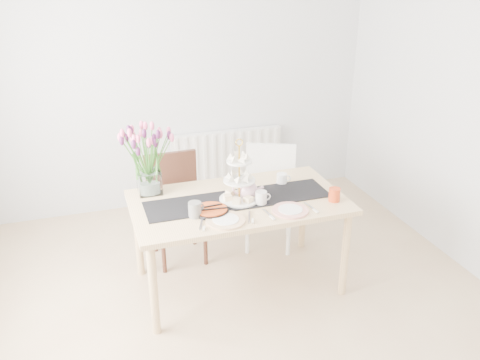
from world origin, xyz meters
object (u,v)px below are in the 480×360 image
object	(u,v)px
cream_jug	(282,179)
plate_left	(226,220)
chair_brown	(175,199)
cake_stand	(239,185)
mug_grey	(195,210)
dining_table	(238,209)
mug_orange	(334,195)
chair_white	(270,188)
tart_tin	(211,210)
radiator	(227,158)
teapot	(248,190)
tulip_vase	(147,150)
plate_right	(290,210)
mug_white	(261,198)

from	to	relation	value
cream_jug	plate_left	bearing A→B (deg)	-121.43
chair_brown	cake_stand	world-z (taller)	cake_stand
chair_brown	mug_grey	world-z (taller)	chair_brown
dining_table	mug_grey	bearing A→B (deg)	-156.52
cream_jug	mug_orange	bearing A→B (deg)	-38.51
dining_table	plate_left	distance (m)	0.36
chair_white	cake_stand	xyz separation A→B (m)	(-0.49, -0.61, 0.35)
tart_tin	dining_table	bearing A→B (deg)	28.36
radiator	chair_white	size ratio (longest dim) A/B	1.33
teapot	chair_white	bearing A→B (deg)	78.94
dining_table	mug_grey	size ratio (longest dim) A/B	14.54
cake_stand	tulip_vase	bearing A→B (deg)	149.79
teapot	mug_grey	world-z (taller)	teapot
tart_tin	chair_brown	bearing A→B (deg)	99.05
dining_table	mug_grey	xyz separation A→B (m)	(-0.37, -0.16, 0.13)
tart_tin	mug_orange	bearing A→B (deg)	-6.61
tulip_vase	dining_table	bearing A→B (deg)	-29.07
tulip_vase	tart_tin	bearing A→B (deg)	-52.57
tulip_vase	tart_tin	world-z (taller)	tulip_vase
cake_stand	mug_grey	bearing A→B (deg)	-158.76
teapot	plate_left	distance (m)	0.40
cake_stand	plate_right	xyz separation A→B (m)	(0.29, -0.28, -0.12)
chair_brown	cream_jug	distance (m)	0.94
mug_white	plate_left	bearing A→B (deg)	-152.74
tulip_vase	cream_jug	bearing A→B (deg)	-8.75
plate_right	tulip_vase	bearing A→B (deg)	145.02
chair_white	mug_white	xyz separation A→B (m)	(-0.35, -0.71, 0.28)
plate_right	chair_brown	bearing A→B (deg)	126.04
radiator	chair_white	bearing A→B (deg)	-84.81
teapot	plate_right	bearing A→B (deg)	-29.82
mug_grey	plate_right	size ratio (longest dim) A/B	0.42
dining_table	teapot	size ratio (longest dim) A/B	6.96
cake_stand	tart_tin	world-z (taller)	cake_stand
tulip_vase	radiator	bearing A→B (deg)	51.75
tulip_vase	cake_stand	size ratio (longest dim) A/B	1.47
plate_left	plate_right	size ratio (longest dim) A/B	1.05
dining_table	tulip_vase	xyz separation A→B (m)	(-0.61, 0.34, 0.43)
mug_white	mug_orange	bearing A→B (deg)	-13.56
dining_table	plate_right	xyz separation A→B (m)	(0.30, -0.29, 0.08)
cream_jug	teapot	bearing A→B (deg)	-131.93
cake_stand	plate_left	distance (m)	0.36
dining_table	cake_stand	bearing A→B (deg)	-86.58
tart_tin	mug_orange	xyz separation A→B (m)	(0.92, -0.11, 0.04)
radiator	chair_brown	size ratio (longest dim) A/B	1.32
mug_white	plate_left	world-z (taller)	mug_white
mug_grey	cake_stand	bearing A→B (deg)	-4.12
dining_table	mug_white	xyz separation A→B (m)	(0.14, -0.12, 0.13)
mug_grey	chair_brown	bearing A→B (deg)	64.26
tulip_vase	cream_jug	xyz separation A→B (m)	(1.04, -0.16, -0.31)
teapot	plate_left	xyz separation A→B (m)	(-0.27, -0.30, -0.06)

